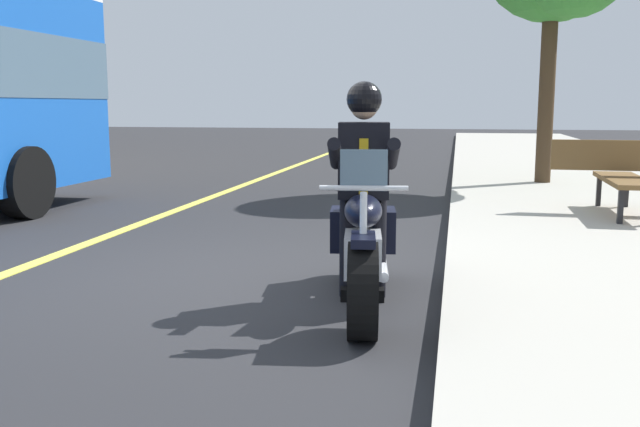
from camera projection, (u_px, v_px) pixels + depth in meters
ground_plane at (221, 278)px, 6.32m from camera, size 80.00×80.00×0.00m
lane_center_stripe at (24, 267)px, 6.71m from camera, size 60.00×0.16×0.01m
motorcycle_main at (363, 247)px, 5.44m from camera, size 2.22×0.78×1.26m
rider_main at (364, 171)px, 5.53m from camera, size 0.67×0.61×1.74m
bench_sidewalk at (624, 171)px, 8.99m from camera, size 1.81×1.80×0.95m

